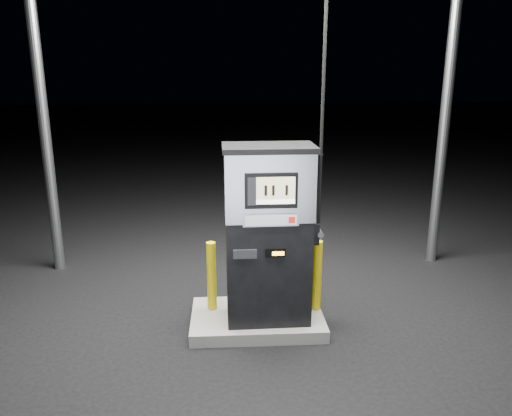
{
  "coord_description": "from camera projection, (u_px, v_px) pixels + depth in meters",
  "views": [
    {
      "loc": [
        -0.34,
        -5.51,
        3.04
      ],
      "look_at": [
        -0.01,
        0.0,
        1.49
      ],
      "focal_mm": 35.0,
      "sensor_mm": 36.0,
      "label": 1
    }
  ],
  "objects": [
    {
      "name": "pump_island",
      "position": [
        257.0,
        319.0,
        6.12
      ],
      "size": [
        1.6,
        1.0,
        0.15
      ],
      "primitive_type": "cube",
      "color": "#63635F",
      "rests_on": "ground"
    },
    {
      "name": "fuel_dispenser",
      "position": [
        269.0,
        233.0,
        5.72
      ],
      "size": [
        1.15,
        0.64,
        4.32
      ],
      "rotation": [
        0.0,
        0.0,
        0.02
      ],
      "color": "black",
      "rests_on": "pump_island"
    },
    {
      "name": "bollard_right",
      "position": [
        317.0,
        276.0,
        6.11
      ],
      "size": [
        0.15,
        0.15,
        0.89
      ],
      "primitive_type": "cylinder",
      "rotation": [
        0.0,
        0.0,
        0.33
      ],
      "color": "#DBC00C",
      "rests_on": "pump_island"
    },
    {
      "name": "bollard_left",
      "position": [
        212.0,
        276.0,
        6.12
      ],
      "size": [
        0.13,
        0.13,
        0.87
      ],
      "primitive_type": "cylinder",
      "rotation": [
        0.0,
        0.0,
        -0.14
      ],
      "color": "#DBC00C",
      "rests_on": "pump_island"
    },
    {
      "name": "ground",
      "position": [
        257.0,
        325.0,
        6.14
      ],
      "size": [
        80.0,
        80.0,
        0.0
      ],
      "primitive_type": "plane",
      "color": "black",
      "rests_on": "ground"
    }
  ]
}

